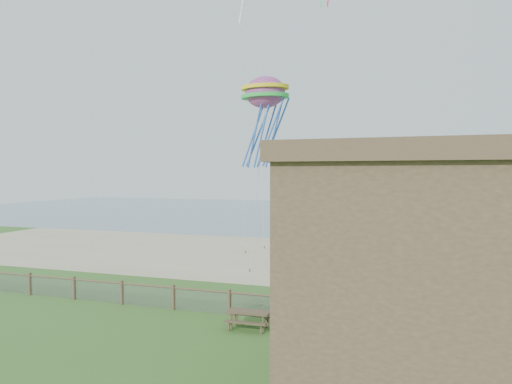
% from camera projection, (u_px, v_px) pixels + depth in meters
% --- Properties ---
extents(ground, '(160.00, 160.00, 0.00)m').
position_uv_depth(ground, '(168.00, 365.00, 16.20)').
color(ground, '#3C6221').
rests_on(ground, ground).
extents(sand_beach, '(72.00, 20.00, 0.02)m').
position_uv_depth(sand_beach, '(301.00, 257.00, 37.11)').
color(sand_beach, tan).
rests_on(sand_beach, ground).
extents(ocean, '(160.00, 68.00, 0.02)m').
position_uv_depth(ocean, '(355.00, 214.00, 78.95)').
color(ocean, slate).
rests_on(ocean, ground).
extents(chainlink_fence, '(36.20, 0.20, 1.25)m').
position_uv_depth(chainlink_fence, '(229.00, 304.00, 21.88)').
color(chainlink_fence, brown).
rests_on(chainlink_fence, ground).
extents(picnic_table, '(1.91, 1.47, 0.79)m').
position_uv_depth(picnic_table, '(249.00, 319.00, 20.05)').
color(picnic_table, brown).
rests_on(picnic_table, ground).
extents(octopus_kite, '(3.03, 2.17, 6.15)m').
position_uv_depth(octopus_kite, '(265.00, 118.00, 27.81)').
color(octopus_kite, '#FF5D28').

